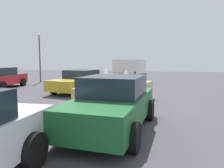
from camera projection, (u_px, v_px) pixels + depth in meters
name	position (u px, v px, depth m)	size (l,w,h in m)	color
ground_plane	(118.00, 104.00, 9.54)	(60.00, 60.00, 0.00)	#47474C
art_car_decorated	(119.00, 89.00, 9.53)	(4.71, 2.80, 1.62)	#D8BC7F
parked_van_behind_right	(131.00, 70.00, 17.60)	(5.01, 2.26, 2.03)	silver
parked_sedan_far_right	(1.00, 78.00, 15.04)	(4.14, 2.40, 1.46)	red
parked_sedan_near_left	(80.00, 81.00, 13.18)	(4.73, 2.60, 1.37)	gold
parked_sedan_row_back_center	(113.00, 103.00, 5.92)	(4.28, 2.11, 1.52)	#1E602D
lot_lamp_post	(40.00, 53.00, 18.97)	(0.28, 0.28, 4.38)	#4C4C51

